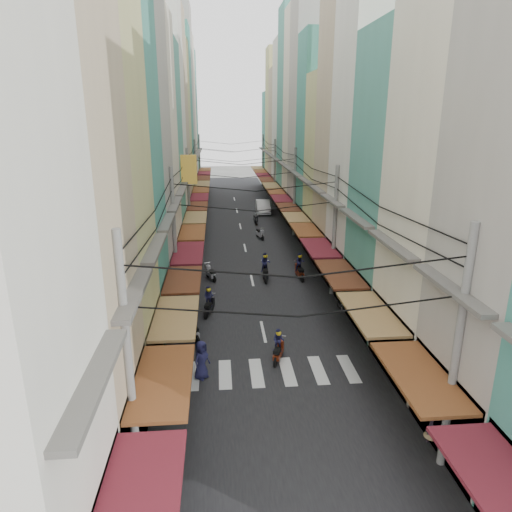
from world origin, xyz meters
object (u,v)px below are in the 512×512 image
white_car (263,213)px  bicycle (350,307)px  market_umbrella (380,287)px  traffic_sign (343,276)px

white_car → bicycle: white_car is taller
bicycle → market_umbrella: bearing=174.3°
bicycle → market_umbrella: (0.75, -2.58, 2.26)m
bicycle → traffic_sign: traffic_sign is taller
white_car → bicycle: bearing=-83.1°
market_umbrella → traffic_sign: 2.60m
white_car → traffic_sign: (1.90, -28.04, 2.09)m
white_car → traffic_sign: bearing=-84.4°
bicycle → market_umbrella: size_ratio=0.71×
market_umbrella → bicycle: bearing=106.3°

